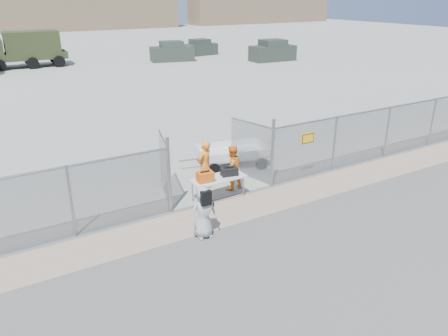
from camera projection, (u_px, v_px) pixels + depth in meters
ground at (257, 222)px, 13.43m from camera, size 160.00×160.00×0.00m
tarmac_inside at (35, 58)px, 46.96m from camera, size 160.00×80.00×0.01m
dirt_strip at (240, 209)px, 14.23m from camera, size 44.00×1.60×0.01m
distant_hills at (28, 5)px, 76.39m from camera, size 140.00×6.00×9.00m
chain_link_fence at (224, 168)px, 14.62m from camera, size 40.00×0.20×2.20m
folding_table at (218, 188)px, 14.78m from camera, size 1.90×0.86×0.79m
orange_bag at (205, 177)px, 14.27m from camera, size 0.57×0.41×0.33m
black_duffel at (229, 172)px, 14.78m from camera, size 0.62×0.44×0.27m
security_worker_left at (205, 166)px, 15.35m from camera, size 0.78×0.67×1.81m
security_worker_right at (232, 168)px, 15.36m from camera, size 0.87×0.71×1.65m
visitor at (203, 212)px, 12.36m from camera, size 0.80×0.55×1.57m
utility_trailer at (232, 155)px, 17.69m from camera, size 3.92×2.62×0.87m
military_truck at (27, 49)px, 40.66m from camera, size 6.96×2.80×3.27m
parked_vehicle_near at (172, 51)px, 44.56m from camera, size 4.64×2.87×1.95m
parked_vehicle_mid at (200, 47)px, 48.82m from camera, size 3.96×2.10×1.72m
parked_vehicle_far at (273, 51)px, 44.69m from camera, size 4.72×2.35×2.08m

